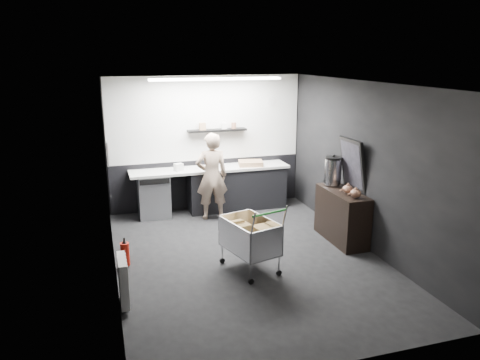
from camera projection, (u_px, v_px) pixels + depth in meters
name	position (u px, v px, depth m)	size (l,w,h in m)	color
floor	(247.00, 258.00, 7.36)	(5.50, 5.50, 0.00)	black
ceiling	(248.00, 84.00, 6.65)	(5.50, 5.50, 0.00)	silver
wall_back	(206.00, 143.00, 9.54)	(5.50, 5.50, 0.00)	black
wall_front	(336.00, 245.00, 4.47)	(5.50, 5.50, 0.00)	black
wall_left	(110.00, 186.00, 6.44)	(5.50, 5.50, 0.00)	black
wall_right	(365.00, 166.00, 7.57)	(5.50, 5.50, 0.00)	black
kitchen_wall_panel	(206.00, 118.00, 9.39)	(3.95, 0.02, 1.70)	silver
dado_panel	(207.00, 183.00, 9.75)	(3.95, 0.02, 1.00)	black
floating_shelf	(217.00, 130.00, 9.41)	(1.20, 0.22, 0.04)	black
wall_clock	(272.00, 101.00, 9.70)	(0.20, 0.20, 0.03)	silver
poster	(107.00, 153.00, 7.59)	(0.02, 0.30, 0.40)	silver
poster_red_band	(107.00, 149.00, 7.58)	(0.01, 0.22, 0.10)	red
radiator	(123.00, 280.00, 5.89)	(0.10, 0.50, 0.60)	silver
ceiling_strip	(216.00, 79.00, 8.37)	(2.40, 0.20, 0.04)	white
prep_counter	(217.00, 188.00, 9.51)	(3.20, 0.61, 0.90)	black
person	(212.00, 176.00, 8.93)	(0.61, 0.40, 1.69)	beige
shopping_cart	(250.00, 238.00, 6.85)	(0.80, 1.09, 1.05)	silver
sideboard	(342.00, 209.00, 7.95)	(0.50, 1.17, 1.76)	black
fire_extinguisher	(125.00, 253.00, 7.02)	(0.13, 0.13, 0.44)	red
cardboard_box	(251.00, 163.00, 9.53)	(0.48, 0.36, 0.10)	#9C7653
pink_tub	(214.00, 163.00, 9.35)	(0.19, 0.19, 0.19)	beige
white_container	(179.00, 167.00, 9.11)	(0.16, 0.12, 0.14)	silver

